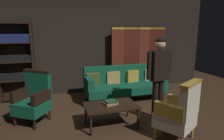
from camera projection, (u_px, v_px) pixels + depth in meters
name	position (u px, v px, depth m)	size (l,w,h in m)	color
ground_plane	(124.00, 126.00, 3.85)	(10.00, 10.00, 0.00)	#3D2819
back_wall	(95.00, 45.00, 5.86)	(7.20, 0.10, 2.80)	black
folding_screen	(137.00, 58.00, 6.10)	(1.72, 0.23, 1.90)	#5B2319
bookshelf	(16.00, 60.00, 5.06)	(0.90, 0.32, 2.05)	black
velvet_couch	(124.00, 82.00, 5.28)	(2.12, 0.78, 0.88)	black
coffee_table	(111.00, 107.00, 3.79)	(1.00, 0.64, 0.42)	black
armchair_gilt_accent	(179.00, 112.00, 3.27)	(0.79, 0.79, 1.04)	#B78E33
armchair_wing_left	(34.00, 98.00, 3.93)	(0.81, 0.80, 1.04)	black
standing_figure	(159.00, 71.00, 3.90)	(0.58, 0.27, 1.70)	black
book_tan_leather	(110.00, 103.00, 3.81)	(0.25, 0.19, 0.04)	#9E7A47
book_green_cloth	(110.00, 101.00, 3.81)	(0.21, 0.18, 0.04)	#1E4C28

